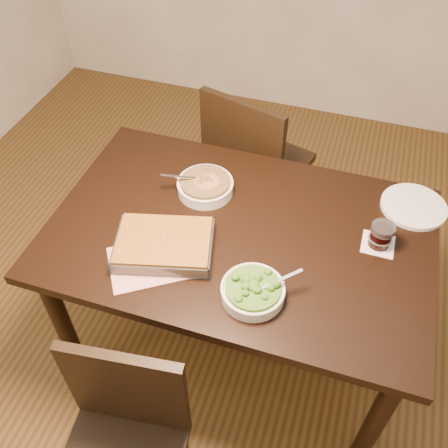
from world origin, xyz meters
name	(u,v)px	position (x,y,z in m)	size (l,w,h in m)	color
ground	(236,337)	(0.00, 0.00, 0.00)	(4.00, 4.00, 0.00)	#462C14
table	(239,247)	(0.00, 0.00, 0.65)	(1.40, 0.90, 0.75)	black
magazine_a	(152,262)	(-0.25, -0.24, 0.75)	(0.29, 0.21, 0.01)	#B23243
coaster	(378,244)	(0.49, 0.09, 0.75)	(0.11, 0.11, 0.00)	white
stew_bowl	(205,186)	(-0.19, 0.16, 0.78)	(0.23, 0.22, 0.09)	white
broccoli_bowl	(253,291)	(0.12, -0.27, 0.78)	(0.22, 0.21, 0.08)	white
baking_dish	(164,245)	(-0.22, -0.17, 0.78)	(0.39, 0.32, 0.06)	silver
wine_tumbler	(381,235)	(0.49, 0.09, 0.80)	(0.08, 0.08, 0.09)	black
dinner_plate	(414,207)	(0.60, 0.32, 0.76)	(0.25, 0.25, 0.02)	white
chair_near	(123,441)	(-0.16, -0.74, 0.46)	(0.43, 0.43, 0.83)	black
chair_far	(252,162)	(-0.13, 0.68, 0.51)	(0.53, 0.53, 0.91)	black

